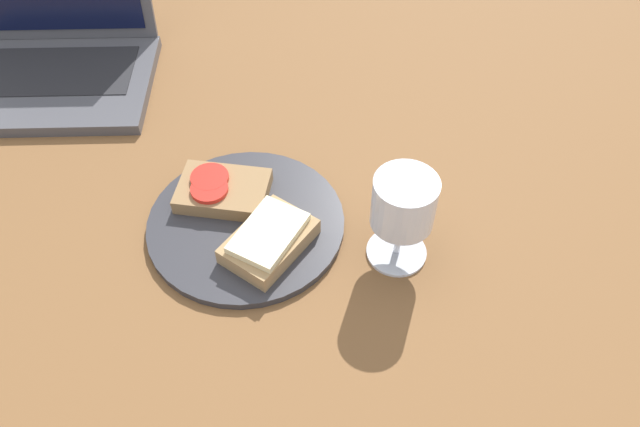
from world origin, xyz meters
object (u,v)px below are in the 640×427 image
(plate, at_px, (246,223))
(sandwich_with_tomato, at_px, (221,190))
(sandwich_with_cheese, at_px, (268,239))
(laptop, at_px, (44,48))
(wine_glass, at_px, (403,207))

(plate, xyz_separation_m, sandwich_with_tomato, (-0.03, 0.04, 0.02))
(sandwich_with_tomato, relative_size, sandwich_with_cheese, 0.96)
(sandwich_with_tomato, bearing_deg, sandwich_with_cheese, -53.95)
(sandwich_with_tomato, xyz_separation_m, laptop, (-0.30, 0.29, 0.02))
(laptop, bearing_deg, wine_glass, -36.42)
(plate, bearing_deg, laptop, 134.65)
(sandwich_with_cheese, bearing_deg, laptop, 133.69)
(sandwich_with_tomato, bearing_deg, plate, -53.09)
(sandwich_with_cheese, distance_m, laptop, 0.52)
(sandwich_with_cheese, height_order, wine_glass, wine_glass)
(sandwich_with_cheese, height_order, laptop, laptop)
(laptop, bearing_deg, plate, -45.35)
(wine_glass, bearing_deg, sandwich_with_cheese, 178.01)
(plate, xyz_separation_m, sandwich_with_cheese, (0.03, -0.04, 0.02))
(plate, height_order, laptop, laptop)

